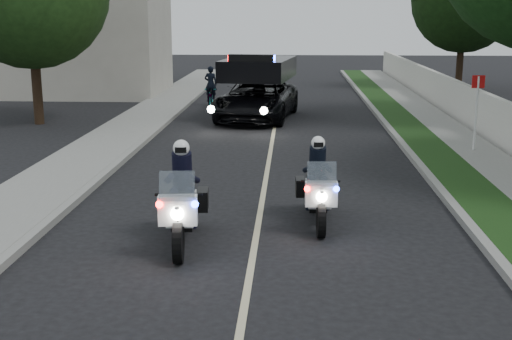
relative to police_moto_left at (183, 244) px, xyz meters
The scene contains 17 objects.
ground 3.58m from the police_moto_left, 68.60° to the right, with size 120.00×120.00×0.00m, color black.
curb_right 8.58m from the police_moto_left, 50.96° to the left, with size 0.20×60.00×0.15m, color gray.
grass_verge 9.04m from the police_moto_left, 47.51° to the left, with size 1.20×60.00×0.16m, color #193814.
sidewalk_right 9.97m from the police_moto_left, 41.99° to the left, with size 1.40×60.00×0.16m, color gray.
curb_left 7.23m from the police_moto_left, 112.73° to the left, with size 0.20×60.00×0.15m, color gray.
sidewalk_left 7.72m from the police_moto_left, 120.29° to the left, with size 2.00×60.00×0.16m, color gray.
building_far 24.53m from the police_moto_left, 110.98° to the left, with size 8.00×6.00×7.00m, color #A8A396.
lane_marking 6.79m from the police_moto_left, 78.91° to the left, with size 0.12×50.00×0.01m, color #BFB78C.
police_moto_left is the anchor object (origin of this frame).
police_moto_right 2.83m from the police_moto_left, 28.88° to the left, with size 0.72×2.05×1.74m, color silver, non-canonical shape.
police_suv 14.79m from the police_moto_left, 87.85° to the left, with size 2.64×5.70×2.77m, color black.
bicycle 18.80m from the police_moto_left, 95.31° to the left, with size 0.53×1.53×0.80m, color black.
cyclist 18.80m from the police_moto_left, 95.31° to the left, with size 0.56×0.38×1.57m, color black.
sign_post 11.04m from the police_moto_left, 48.55° to the left, with size 0.38×0.38×2.42m, color #A8160C, non-canonical shape.
tree_right_e 27.87m from the police_moto_left, 66.90° to the left, with size 5.55×5.55×9.25m, color black, non-canonical shape.
tree_left_near 15.20m from the police_moto_left, 119.96° to the left, with size 5.72×5.72×9.53m, color #1D3E14, non-canonical shape.
tree_left_far 28.19m from the police_moto_left, 107.58° to the left, with size 6.17×6.17×10.29m, color black, non-canonical shape.
Camera 1 is at (0.65, -8.18, 4.09)m, focal length 47.25 mm.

